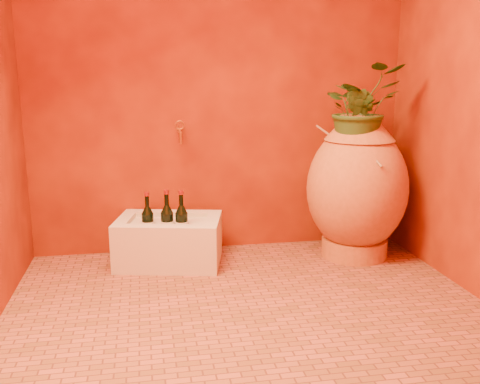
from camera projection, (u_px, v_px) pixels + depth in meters
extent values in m
plane|color=#984932|center=(248.00, 306.00, 2.80)|extent=(2.50, 2.50, 0.00)
cube|color=#5D1305|center=(219.00, 64.00, 3.49)|extent=(2.50, 0.02, 2.50)
cylinder|color=#B96A34|center=(354.00, 247.00, 3.56)|extent=(0.43, 0.43, 0.12)
ellipsoid|color=#B96A34|center=(357.00, 188.00, 3.47)|extent=(0.66, 0.66, 0.82)
cone|color=#B96A34|center=(360.00, 130.00, 3.39)|extent=(0.45, 0.45, 0.12)
torus|color=#B96A34|center=(360.00, 119.00, 3.37)|extent=(0.28, 0.28, 0.05)
cylinder|color=olive|center=(350.00, 150.00, 3.35)|extent=(0.34, 0.38, 0.28)
cylinder|color=olive|center=(364.00, 145.00, 3.29)|extent=(0.08, 0.42, 0.22)
cylinder|color=olive|center=(379.00, 141.00, 3.34)|extent=(0.16, 0.33, 0.23)
cube|color=beige|center=(169.00, 243.00, 3.40)|extent=(0.72, 0.56, 0.27)
cube|color=beige|center=(167.00, 213.00, 3.54)|extent=(0.64, 0.22, 0.03)
cube|color=beige|center=(170.00, 228.00, 3.20)|extent=(0.64, 0.22, 0.03)
cube|color=beige|center=(123.00, 223.00, 3.32)|extent=(0.14, 0.28, 0.03)
cube|color=beige|center=(212.00, 218.00, 3.42)|extent=(0.14, 0.28, 0.03)
cylinder|color=black|center=(148.00, 227.00, 3.33)|extent=(0.07, 0.07, 0.17)
cone|color=black|center=(147.00, 210.00, 3.31)|extent=(0.07, 0.07, 0.05)
cylinder|color=black|center=(147.00, 201.00, 3.29)|extent=(0.03, 0.03, 0.07)
cylinder|color=maroon|center=(147.00, 194.00, 3.28)|extent=(0.03, 0.03, 0.02)
cylinder|color=silver|center=(148.00, 227.00, 3.33)|extent=(0.08, 0.08, 0.08)
cylinder|color=black|center=(182.00, 228.00, 3.31)|extent=(0.08, 0.08, 0.18)
cone|color=black|center=(181.00, 209.00, 3.28)|extent=(0.08, 0.08, 0.05)
cylinder|color=black|center=(181.00, 200.00, 3.27)|extent=(0.03, 0.03, 0.07)
cylinder|color=maroon|center=(181.00, 192.00, 3.26)|extent=(0.03, 0.03, 0.03)
cylinder|color=silver|center=(182.00, 228.00, 3.31)|extent=(0.08, 0.08, 0.08)
cylinder|color=black|center=(167.00, 227.00, 3.31)|extent=(0.08, 0.08, 0.18)
cone|color=black|center=(167.00, 209.00, 3.29)|extent=(0.08, 0.08, 0.05)
cylinder|color=black|center=(167.00, 199.00, 3.28)|extent=(0.03, 0.03, 0.07)
cylinder|color=maroon|center=(166.00, 192.00, 3.27)|extent=(0.03, 0.03, 0.03)
cylinder|color=silver|center=(167.00, 227.00, 3.31)|extent=(0.08, 0.08, 0.08)
cylinder|color=#AF7328|center=(180.00, 132.00, 3.47)|extent=(0.02, 0.12, 0.02)
cylinder|color=#AF7328|center=(181.00, 138.00, 3.42)|extent=(0.02, 0.02, 0.07)
torus|color=#AF7328|center=(180.00, 125.00, 3.47)|extent=(0.06, 0.01, 0.06)
cylinder|color=#AF7328|center=(180.00, 129.00, 3.47)|extent=(0.01, 0.01, 0.04)
imported|color=#27491A|center=(360.00, 108.00, 3.34)|extent=(0.57, 0.52, 0.54)
imported|color=#27491A|center=(358.00, 119.00, 3.30)|extent=(0.24, 0.26, 0.37)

